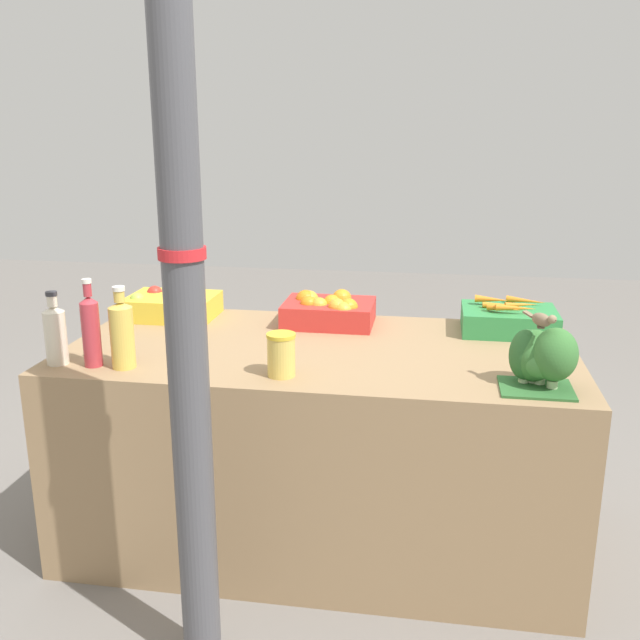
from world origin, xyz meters
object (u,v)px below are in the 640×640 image
Objects in this scene: carrot_crate at (509,320)px; pickle_jar at (281,355)px; broccoli_pile at (540,357)px; juice_bottle_ruby at (91,329)px; juice_bottle_golden at (122,333)px; orange_crate at (328,310)px; juice_bottle_cloudy at (55,333)px; support_pole at (184,295)px; apple_crate at (174,305)px; sparrow_bird at (543,320)px.

pickle_jar is (-0.77, -0.62, 0.02)m from carrot_crate.
pickle_jar is at bearing -177.72° from broccoli_pile.
juice_bottle_golden is (0.11, -0.00, -0.01)m from juice_bottle_ruby.
orange_crate is 1.04m from juice_bottle_cloudy.
juice_bottle_ruby is (-0.48, 0.41, -0.23)m from support_pole.
juice_bottle_ruby reaches higher than juice_bottle_cloudy.
juice_bottle_golden reaches higher than orange_crate.
support_pole is at bearing -67.43° from apple_crate.
sparrow_bird reaches higher than orange_crate.
juice_bottle_cloudy is at bearing -125.94° from sparrow_bird.
carrot_crate is 0.59m from broccoli_pile.
broccoli_pile is at bearing 1.65° from juice_bottle_golden.
support_pole is 8.12× the size of juice_bottle_golden.
orange_crate is at bearing 78.08° from support_pole.
juice_bottle_ruby is (0.13, 0.00, 0.02)m from juice_bottle_cloudy.
sparrow_bird is at bearing 0.09° from juice_bottle_ruby.
orange_crate is 0.62m from pickle_jar.
support_pole is 1.05m from sparrow_bird.
broccoli_pile is at bearing 2.28° from pickle_jar.
juice_bottle_ruby is (-1.45, -0.04, 0.03)m from broccoli_pile.
juice_bottle_golden is at bearing -125.92° from sparrow_bird.
juice_bottle_ruby reaches higher than juice_bottle_golden.
broccoli_pile is at bearing -22.80° from apple_crate.
carrot_crate reaches higher than apple_crate.
juice_bottle_cloudy reaches higher than broccoli_pile.
carrot_crate is 3.06× the size of sparrow_bird.
support_pole is 0.67m from juice_bottle_ruby.
apple_crate is 1.53m from sparrow_bird.
broccoli_pile is 1.58m from juice_bottle_cloudy.
broccoli_pile reaches higher than carrot_crate.
pickle_jar is at bearing -126.32° from sparrow_bird.
carrot_crate is at bearing 93.75° from broccoli_pile.
apple_crate is at bearing -179.83° from carrot_crate.
sparrow_bird reaches higher than carrot_crate.
broccoli_pile is (0.96, 0.45, -0.27)m from support_pole.
carrot_crate is 1.42× the size of juice_bottle_cloudy.
carrot_crate is 1.20× the size of juice_bottle_ruby.
juice_bottle_ruby reaches higher than orange_crate.
pickle_jar is (0.59, -0.62, 0.02)m from apple_crate.
juice_bottle_ruby is at bearing 0.00° from juice_bottle_cloudy.
support_pole is 0.60m from juice_bottle_golden.
carrot_crate is 1.66m from juice_bottle_cloudy.
juice_bottle_ruby reaches higher than apple_crate.
juice_bottle_ruby is (-0.05, -0.62, 0.07)m from apple_crate.
support_pole is at bearing -102.73° from sparrow_bird.
sparrow_bird is (1.44, 0.00, 0.10)m from juice_bottle_ruby.
juice_bottle_cloudy is 0.13m from juice_bottle_ruby.
juice_bottle_cloudy is at bearing -106.18° from apple_crate.
juice_bottle_golden reaches higher than pickle_jar.
apple_crate is at bearing -150.21° from sparrow_bird.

